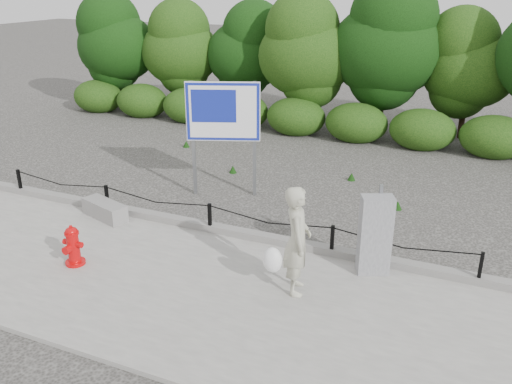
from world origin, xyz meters
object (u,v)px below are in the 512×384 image
object	(u,v)px
utility_cabinet	(375,235)
concrete_block	(105,210)
pedestrian	(296,242)
advertising_sign	(223,117)
fire_hydrant	(73,246)

from	to	relation	value
utility_cabinet	concrete_block	bearing A→B (deg)	155.83
pedestrian	advertising_sign	bearing A→B (deg)	20.88
pedestrian	advertising_sign	world-z (taller)	advertising_sign
concrete_block	utility_cabinet	distance (m)	5.67
pedestrian	concrete_block	xyz separation A→B (m)	(-4.62, 1.08, -0.70)
concrete_block	utility_cabinet	world-z (taller)	utility_cabinet
utility_cabinet	advertising_sign	bearing A→B (deg)	125.70
fire_hydrant	utility_cabinet	xyz separation A→B (m)	(4.87, 1.84, 0.34)
pedestrian	fire_hydrant	bearing A→B (deg)	80.70
fire_hydrant	advertising_sign	distance (m)	4.48
fire_hydrant	concrete_block	bearing A→B (deg)	112.67
pedestrian	utility_cabinet	bearing A→B (deg)	-63.48
pedestrian	utility_cabinet	distance (m)	1.51
pedestrian	utility_cabinet	size ratio (longest dim) A/B	1.17
pedestrian	concrete_block	world-z (taller)	pedestrian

